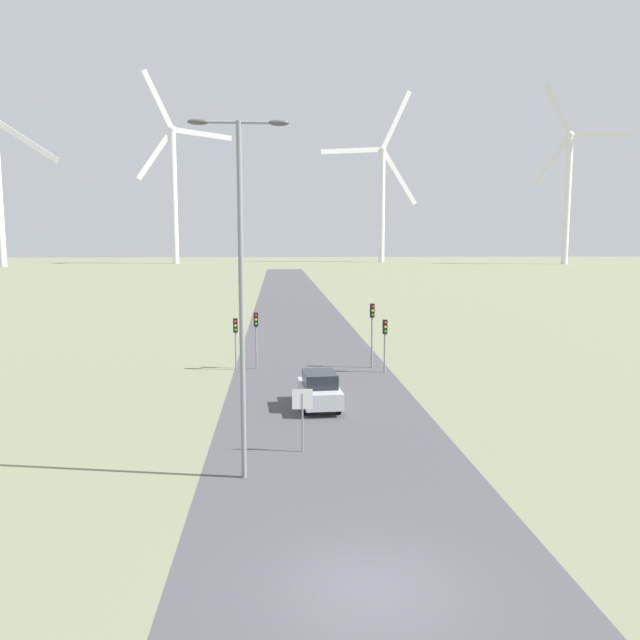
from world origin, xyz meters
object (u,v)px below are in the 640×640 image
traffic_light_post_mid_right (372,321)px  wind_turbine_left (174,181)px  traffic_light_post_near_right (385,334)px  traffic_light_post_mid_left (256,328)px  stop_sign_near (302,408)px  traffic_light_post_near_left (236,332)px  wind_turbine_right (568,184)px  car_approaching (320,390)px  wind_turbine_center (382,190)px  streetlamp (241,265)px

traffic_light_post_mid_right → wind_turbine_left: wind_turbine_left is taller
traffic_light_post_near_right → wind_turbine_left: (-43.00, 190.49, 26.74)m
traffic_light_post_near_right → traffic_light_post_mid_left: bearing=167.9°
stop_sign_near → traffic_light_post_near_left: bearing=102.8°
stop_sign_near → traffic_light_post_near_left: (-3.63, 15.99, 0.68)m
traffic_light_post_near_left → wind_turbine_right: (104.20, 174.88, 25.17)m
car_approaching → wind_turbine_right: bearing=61.7°
car_approaching → wind_turbine_center: (38.46, 210.25, 26.41)m
traffic_light_post_mid_right → traffic_light_post_near_right: bearing=-69.2°
traffic_light_post_near_left → wind_turbine_left: (-33.59, 189.03, 26.76)m
traffic_light_post_mid_right → wind_turbine_center: size_ratio=0.07×
traffic_light_post_near_left → car_approaching: (4.75, -9.49, -1.54)m
traffic_light_post_near_right → wind_turbine_right: wind_turbine_right is taller
wind_turbine_left → stop_sign_near: bearing=-79.7°
traffic_light_post_mid_left → traffic_light_post_mid_right: 7.54m
traffic_light_post_mid_right → wind_turbine_left: (-42.42, 188.96, 26.13)m
streetlamp → traffic_light_post_near_right: bearing=65.0°
traffic_light_post_mid_right → wind_turbine_right: bearing=61.4°
streetlamp → wind_turbine_center: 224.11m
stop_sign_near → wind_turbine_right: size_ratio=0.04×
stop_sign_near → traffic_light_post_mid_left: traffic_light_post_mid_left is taller
traffic_light_post_near_right → car_approaching: 9.42m
traffic_light_post_near_right → wind_turbine_center: wind_turbine_center is taller
stop_sign_near → car_approaching: bearing=80.2°
car_approaching → wind_turbine_right: (99.46, 184.37, 26.72)m
traffic_light_post_near_right → car_approaching: size_ratio=0.80×
streetlamp → car_approaching: (3.28, 9.03, -6.55)m
stop_sign_near → traffic_light_post_near_right: (5.78, 14.53, 0.70)m
streetlamp → traffic_light_post_mid_left: size_ratio=3.32×
traffic_light_post_mid_left → wind_turbine_right: 204.19m
traffic_light_post_near_right → traffic_light_post_mid_left: traffic_light_post_mid_left is taller
traffic_light_post_near_left → traffic_light_post_mid_left: size_ratio=0.91×
streetlamp → stop_sign_near: (2.16, 2.53, -5.69)m
streetlamp → wind_turbine_right: size_ratio=0.20×
stop_sign_near → car_approaching: size_ratio=0.60×
traffic_light_post_mid_right → wind_turbine_left: bearing=102.7°
stop_sign_near → streetlamp: bearing=-130.5°
traffic_light_post_mid_right → traffic_light_post_mid_left: bearing=178.4°
wind_turbine_left → traffic_light_post_mid_left: bearing=-79.5°
wind_turbine_left → wind_turbine_right: 138.53m
stop_sign_near → wind_turbine_left: 210.17m
traffic_light_post_mid_left → traffic_light_post_mid_right: bearing=-1.6°
stop_sign_near → traffic_light_post_mid_left: size_ratio=0.69×
traffic_light_post_mid_left → wind_turbine_center: size_ratio=0.06×
traffic_light_post_mid_right → wind_turbine_center: bearing=80.3°
wind_turbine_left → wind_turbine_center: wind_turbine_left is taller
traffic_light_post_mid_left → wind_turbine_center: 206.29m
streetlamp → traffic_light_post_near_right: streetlamp is taller
streetlamp → stop_sign_near: bearing=49.5°
traffic_light_post_near_right → traffic_light_post_mid_right: bearing=110.8°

